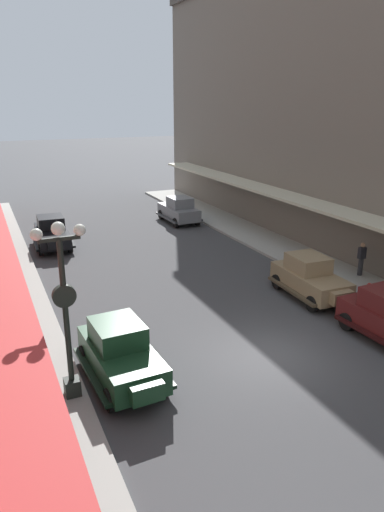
{
  "coord_description": "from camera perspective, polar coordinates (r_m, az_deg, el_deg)",
  "views": [
    {
      "loc": [
        -8.13,
        -11.99,
        8.27
      ],
      "look_at": [
        0.0,
        6.0,
        1.8
      ],
      "focal_mm": 33.34,
      "sensor_mm": 36.0,
      "label": 1
    }
  ],
  "objects": [
    {
      "name": "pedestrian_0",
      "position": [
        24.41,
        19.65,
        -0.31
      ],
      "size": [
        0.36,
        0.24,
        1.64
      ],
      "color": "#2D2D33",
      "rests_on": "sidewalk_right"
    },
    {
      "name": "ground_plane",
      "position": [
        16.68,
        8.7,
        -11.8
      ],
      "size": [
        200.0,
        200.0,
        0.0
      ],
      "primitive_type": "plane",
      "color": "#424244"
    },
    {
      "name": "parked_car_0",
      "position": [
        33.81,
        -1.6,
        5.62
      ],
      "size": [
        2.19,
        4.28,
        1.84
      ],
      "color": "slate",
      "rests_on": "ground"
    },
    {
      "name": "lamp_post_with_clock",
      "position": [
        13.44,
        -15.0,
        -5.67
      ],
      "size": [
        1.42,
        0.44,
        5.16
      ],
      "color": "black",
      "rests_on": "sidewalk_left"
    },
    {
      "name": "pedestrian_1",
      "position": [
        14.08,
        -21.64,
        -14.43
      ],
      "size": [
        0.36,
        0.24,
        1.64
      ],
      "color": "#2D2D33",
      "rests_on": "sidewalk_left"
    },
    {
      "name": "fire_hydrant",
      "position": [
        21.49,
        20.41,
        -4.08
      ],
      "size": [
        0.24,
        0.24,
        0.82
      ],
      "color": "#B21E19",
      "rests_on": "sidewalk_right"
    },
    {
      "name": "parked_car_2",
      "position": [
        29.05,
        -16.46,
        2.78
      ],
      "size": [
        2.28,
        4.31,
        1.84
      ],
      "color": "black",
      "rests_on": "ground"
    },
    {
      "name": "parked_car_4",
      "position": [
        15.02,
        -8.57,
        -11.27
      ],
      "size": [
        2.31,
        4.32,
        1.84
      ],
      "color": "#193D23",
      "rests_on": "ground"
    },
    {
      "name": "sidewalk_left",
      "position": [
        14.54,
        -18.32,
        -17.22
      ],
      "size": [
        3.0,
        60.0,
        0.15
      ],
      "primitive_type": "cube",
      "color": "#A8A59E",
      "rests_on": "ground"
    },
    {
      "name": "parked_car_1",
      "position": [
        21.45,
        13.97,
        -2.39
      ],
      "size": [
        2.3,
        4.32,
        1.84
      ],
      "color": "#997F5B",
      "rests_on": "ground"
    }
  ]
}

